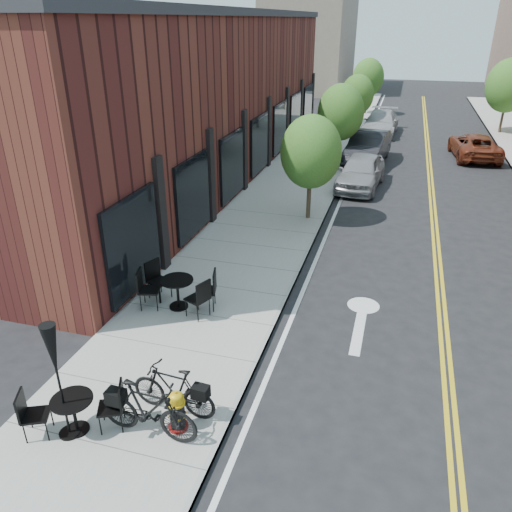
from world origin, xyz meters
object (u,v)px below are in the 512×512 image
(fire_hydrant, at_px, (177,411))
(bicycle_right, at_px, (148,410))
(bistro_set_a, at_px, (74,410))
(parked_car_b, at_px, (368,148))
(bicycle_left, at_px, (173,390))
(parked_car_far, at_px, (474,146))
(parked_car_c, at_px, (381,123))
(patio_umbrella, at_px, (54,358))
(bistro_set_c, at_px, (178,289))
(bistro_set_b, at_px, (177,289))
(parked_car_a, at_px, (361,172))

(fire_hydrant, distance_m, bicycle_right, 0.54)
(bistro_set_a, bearing_deg, parked_car_b, 55.98)
(bicycle_left, relative_size, bicycle_right, 0.91)
(parked_car_far, bearing_deg, bistro_set_a, 63.82)
(parked_car_b, xyz_separation_m, parked_car_c, (0.19, 7.65, -0.08))
(fire_hydrant, relative_size, parked_car_b, 0.17)
(parked_car_b, bearing_deg, bistro_set_a, -93.09)
(patio_umbrella, height_order, parked_car_far, patio_umbrella)
(parked_car_b, bearing_deg, bistro_set_c, -95.62)
(bicycle_right, bearing_deg, bistro_set_c, 19.56)
(bistro_set_c, bearing_deg, bistro_set_a, -66.90)
(bistro_set_b, distance_m, parked_car_c, 24.32)
(bistro_set_a, relative_size, parked_car_c, 0.34)
(parked_car_c, bearing_deg, parked_car_a, -88.12)
(parked_car_far, bearing_deg, fire_hydrant, 67.22)
(fire_hydrant, height_order, bistro_set_c, bistro_set_c)
(bicycle_right, distance_m, bistro_set_a, 1.37)
(bicycle_right, height_order, parked_car_far, parked_car_far)
(bistro_set_a, distance_m, parked_car_c, 28.76)
(parked_car_c, relative_size, parked_car_far, 1.07)
(bistro_set_b, bearing_deg, parked_car_c, 66.43)
(bicycle_left, distance_m, parked_car_b, 20.03)
(parked_car_a, bearing_deg, parked_car_far, 57.51)
(fire_hydrant, distance_m, bistro_set_a, 1.84)
(bistro_set_c, relative_size, parked_car_c, 0.38)
(bistro_set_b, xyz_separation_m, bistro_set_c, (-0.01, 0.04, -0.00))
(parked_car_far, bearing_deg, bicycle_right, 66.52)
(parked_car_a, distance_m, parked_car_c, 12.06)
(fire_hydrant, height_order, parked_car_b, parked_car_b)
(bistro_set_c, distance_m, parked_car_a, 12.46)
(parked_car_b, bearing_deg, parked_car_far, 32.49)
(bicycle_right, bearing_deg, parked_car_a, -5.68)
(fire_hydrant, relative_size, parked_car_a, 0.19)
(bistro_set_b, xyz_separation_m, parked_car_b, (3.41, 16.40, 0.17))
(bicycle_left, distance_m, bistro_set_b, 3.84)
(parked_car_a, bearing_deg, patio_umbrella, -97.35)
(bicycle_left, xyz_separation_m, parked_car_b, (1.89, 19.94, 0.18))
(bistro_set_c, bearing_deg, bicycle_right, -49.39)
(fire_hydrant, xyz_separation_m, parked_car_a, (1.74, 15.90, 0.23))
(bistro_set_b, xyz_separation_m, parked_car_c, (3.60, 24.06, 0.09))
(bicycle_left, bearing_deg, patio_umbrella, -52.08)
(fire_hydrant, distance_m, parked_car_c, 28.02)
(parked_car_a, bearing_deg, bistro_set_b, -101.41)
(parked_car_b, distance_m, parked_car_c, 7.66)
(fire_hydrant, bearing_deg, bistro_set_a, -154.03)
(bistro_set_b, height_order, parked_car_b, parked_car_b)
(parked_car_c, bearing_deg, patio_umbrella, -94.89)
(fire_hydrant, xyz_separation_m, bistro_set_a, (-1.75, -0.57, 0.08))
(bicycle_left, bearing_deg, bistro_set_c, -152.31)
(bicycle_left, xyz_separation_m, parked_car_c, (2.08, 27.59, 0.10))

